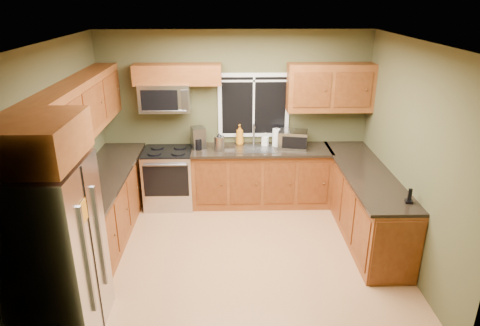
{
  "coord_description": "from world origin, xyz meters",
  "views": [
    {
      "loc": [
        -0.07,
        -4.78,
        3.19
      ],
      "look_at": [
        0.05,
        0.35,
        1.15
      ],
      "focal_mm": 32.0,
      "sensor_mm": 36.0,
      "label": 1
    }
  ],
  "objects_px": {
    "range": "(169,177)",
    "microwave": "(165,97)",
    "cordless_phone": "(409,199)",
    "paper_towel_roll": "(276,137)",
    "soap_bottle_a": "(240,134)",
    "refrigerator": "(55,254)",
    "kettle": "(219,143)",
    "coffee_maker": "(198,138)",
    "soap_bottle_b": "(265,139)",
    "toaster_oven": "(293,139)"
  },
  "relations": [
    {
      "from": "kettle",
      "to": "cordless_phone",
      "type": "bearing_deg",
      "value": -39.33
    },
    {
      "from": "toaster_oven",
      "to": "coffee_maker",
      "type": "xyz_separation_m",
      "value": [
        -1.47,
        0.03,
        0.02
      ]
    },
    {
      "from": "toaster_oven",
      "to": "coffee_maker",
      "type": "bearing_deg",
      "value": 178.67
    },
    {
      "from": "range",
      "to": "soap_bottle_a",
      "type": "relative_size",
      "value": 2.87
    },
    {
      "from": "range",
      "to": "microwave",
      "type": "height_order",
      "value": "microwave"
    },
    {
      "from": "soap_bottle_a",
      "to": "refrigerator",
      "type": "bearing_deg",
      "value": -121.21
    },
    {
      "from": "coffee_maker",
      "to": "soap_bottle_b",
      "type": "bearing_deg",
      "value": 4.79
    },
    {
      "from": "microwave",
      "to": "refrigerator",
      "type": "bearing_deg",
      "value": -103.34
    },
    {
      "from": "coffee_maker",
      "to": "kettle",
      "type": "relative_size",
      "value": 1.17
    },
    {
      "from": "paper_towel_roll",
      "to": "soap_bottle_a",
      "type": "height_order",
      "value": "soap_bottle_a"
    },
    {
      "from": "coffee_maker",
      "to": "paper_towel_roll",
      "type": "distance_m",
      "value": 1.22
    },
    {
      "from": "microwave",
      "to": "paper_towel_roll",
      "type": "relative_size",
      "value": 2.47
    },
    {
      "from": "coffee_maker",
      "to": "kettle",
      "type": "bearing_deg",
      "value": -22.22
    },
    {
      "from": "refrigerator",
      "to": "range",
      "type": "relative_size",
      "value": 1.92
    },
    {
      "from": "coffee_maker",
      "to": "cordless_phone",
      "type": "height_order",
      "value": "coffee_maker"
    },
    {
      "from": "range",
      "to": "toaster_oven",
      "type": "bearing_deg",
      "value": 1.15
    },
    {
      "from": "range",
      "to": "paper_towel_roll",
      "type": "bearing_deg",
      "value": 4.51
    },
    {
      "from": "range",
      "to": "cordless_phone",
      "type": "distance_m",
      "value": 3.6
    },
    {
      "from": "microwave",
      "to": "coffee_maker",
      "type": "height_order",
      "value": "microwave"
    },
    {
      "from": "range",
      "to": "kettle",
      "type": "bearing_deg",
      "value": -4.34
    },
    {
      "from": "range",
      "to": "kettle",
      "type": "xyz_separation_m",
      "value": [
        0.81,
        -0.06,
        0.6
      ]
    },
    {
      "from": "refrigerator",
      "to": "soap_bottle_a",
      "type": "relative_size",
      "value": 5.51
    },
    {
      "from": "refrigerator",
      "to": "soap_bottle_a",
      "type": "height_order",
      "value": "refrigerator"
    },
    {
      "from": "refrigerator",
      "to": "toaster_oven",
      "type": "bearing_deg",
      "value": 46.79
    },
    {
      "from": "range",
      "to": "coffee_maker",
      "type": "distance_m",
      "value": 0.79
    },
    {
      "from": "coffee_maker",
      "to": "soap_bottle_a",
      "type": "height_order",
      "value": "coffee_maker"
    },
    {
      "from": "soap_bottle_a",
      "to": "soap_bottle_b",
      "type": "bearing_deg",
      "value": -9.5
    },
    {
      "from": "soap_bottle_a",
      "to": "coffee_maker",
      "type": "bearing_deg",
      "value": -166.51
    },
    {
      "from": "kettle",
      "to": "coffee_maker",
      "type": "bearing_deg",
      "value": 157.78
    },
    {
      "from": "range",
      "to": "toaster_oven",
      "type": "xyz_separation_m",
      "value": [
        1.95,
        0.04,
        0.61
      ]
    },
    {
      "from": "microwave",
      "to": "paper_towel_roll",
      "type": "distance_m",
      "value": 1.82
    },
    {
      "from": "paper_towel_roll",
      "to": "cordless_phone",
      "type": "distance_m",
      "value": 2.42
    },
    {
      "from": "coffee_maker",
      "to": "soap_bottle_b",
      "type": "relative_size",
      "value": 1.61
    },
    {
      "from": "toaster_oven",
      "to": "soap_bottle_b",
      "type": "bearing_deg",
      "value": 163.79
    },
    {
      "from": "coffee_maker",
      "to": "soap_bottle_b",
      "type": "distance_m",
      "value": 1.05
    },
    {
      "from": "range",
      "to": "refrigerator",
      "type": "bearing_deg",
      "value": -103.97
    },
    {
      "from": "soap_bottle_a",
      "to": "cordless_phone",
      "type": "height_order",
      "value": "soap_bottle_a"
    },
    {
      "from": "refrigerator",
      "to": "kettle",
      "type": "distance_m",
      "value": 3.1
    },
    {
      "from": "microwave",
      "to": "soap_bottle_b",
      "type": "relative_size",
      "value": 3.73
    },
    {
      "from": "range",
      "to": "microwave",
      "type": "xyz_separation_m",
      "value": [
        -0.0,
        0.14,
        1.26
      ]
    },
    {
      "from": "refrigerator",
      "to": "kettle",
      "type": "relative_size",
      "value": 6.44
    },
    {
      "from": "refrigerator",
      "to": "cordless_phone",
      "type": "height_order",
      "value": "refrigerator"
    },
    {
      "from": "refrigerator",
      "to": "range",
      "type": "bearing_deg",
      "value": 76.03
    },
    {
      "from": "toaster_oven",
      "to": "cordless_phone",
      "type": "xyz_separation_m",
      "value": [
        1.08,
        -1.92,
        -0.08
      ]
    },
    {
      "from": "coffee_maker",
      "to": "refrigerator",
      "type": "bearing_deg",
      "value": -112.35
    },
    {
      "from": "paper_towel_roll",
      "to": "cordless_phone",
      "type": "bearing_deg",
      "value": -56.57
    },
    {
      "from": "cordless_phone",
      "to": "paper_towel_roll",
      "type": "bearing_deg",
      "value": 123.43
    },
    {
      "from": "paper_towel_roll",
      "to": "microwave",
      "type": "bearing_deg",
      "value": 179.93
    },
    {
      "from": "paper_towel_roll",
      "to": "toaster_oven",
      "type": "bearing_deg",
      "value": -20.78
    },
    {
      "from": "toaster_oven",
      "to": "paper_towel_roll",
      "type": "xyz_separation_m",
      "value": [
        -0.25,
        0.09,
        0.0
      ]
    }
  ]
}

